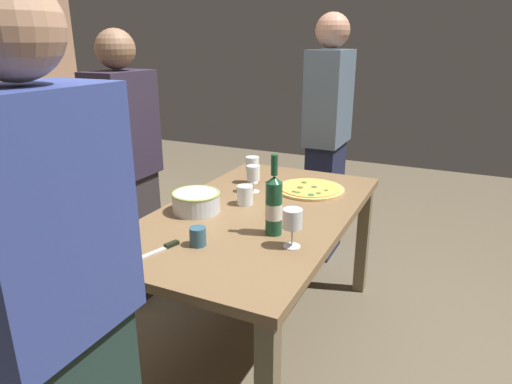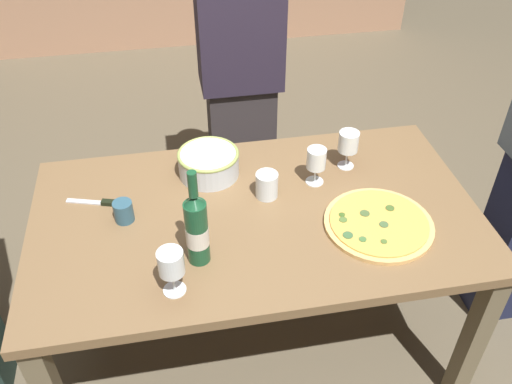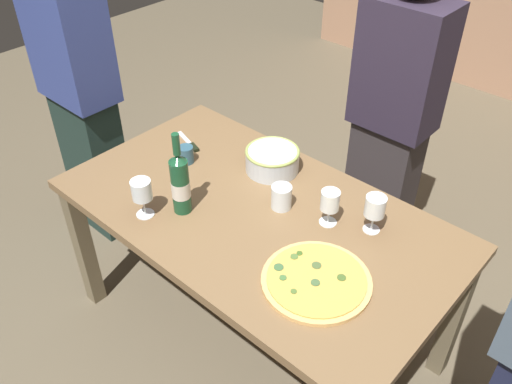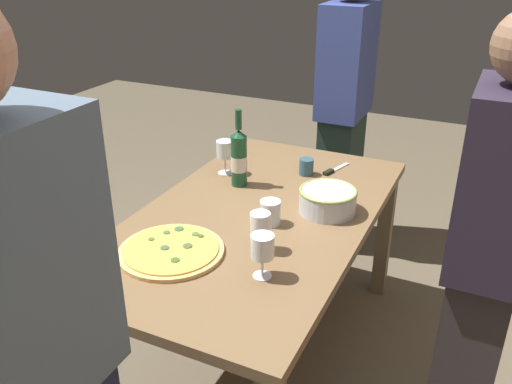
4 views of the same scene
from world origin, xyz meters
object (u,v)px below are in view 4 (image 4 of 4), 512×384
object	(u,v)px
wine_bottle	(239,157)
pizza_knife	(333,170)
pizza	(171,251)
wine_glass_by_bottle	(262,248)
person_guest_right	(344,110)
cup_ceramic	(270,213)
cup_amber	(306,167)
serving_bowl	(328,200)
wine_glass_far_left	(260,225)
person_guest_left	(486,258)
wine_glass_near_pizza	(225,151)
dining_table	(256,233)

from	to	relation	value
wine_bottle	pizza_knife	world-z (taller)	wine_bottle
pizza	wine_glass_by_bottle	xyz separation A→B (m)	(-0.01, 0.36, 0.10)
pizza	person_guest_right	bearing A→B (deg)	174.94
cup_ceramic	cup_amber	bearing A→B (deg)	-175.30
cup_amber	pizza_knife	bearing A→B (deg)	130.65
serving_bowl	wine_glass_by_bottle	xyz separation A→B (m)	(0.54, -0.05, 0.05)
wine_bottle	wine_glass_far_left	distance (m)	0.58
pizza	person_guest_left	xyz separation A→B (m)	(-0.32, 1.02, 0.06)
wine_bottle	cup_ceramic	xyz separation A→B (m)	(0.28, 0.28, -0.08)
wine_glass_near_pizza	cup_amber	xyz separation A→B (m)	(-0.15, 0.35, -0.08)
person_guest_right	person_guest_left	bearing A→B (deg)	34.31
dining_table	serving_bowl	distance (m)	0.33
wine_bottle	wine_glass_near_pizza	size ratio (longest dim) A/B	2.16
wine_glass_near_pizza	serving_bowl	bearing A→B (deg)	73.17
serving_bowl	wine_glass_near_pizza	size ratio (longest dim) A/B	1.45
cup_amber	person_guest_right	bearing A→B (deg)	-176.35
wine_glass_near_pizza	person_guest_right	distance (m)	0.94
person_guest_right	pizza	bearing A→B (deg)	-5.12
wine_bottle	pizza	bearing A→B (deg)	4.15
pizza	wine_glass_near_pizza	world-z (taller)	wine_glass_near_pizza
serving_bowl	cup_amber	world-z (taller)	serving_bowl
wine_glass_by_bottle	person_guest_left	size ratio (longest dim) A/B	0.10
wine_glass_by_bottle	cup_amber	bearing A→B (deg)	-169.07
pizza	wine_bottle	distance (m)	0.64
serving_bowl	wine_bottle	world-z (taller)	wine_bottle
wine_glass_near_pizza	person_guest_left	bearing A→B (deg)	71.59
wine_bottle	wine_glass_by_bottle	distance (m)	0.74
wine_bottle	person_guest_right	distance (m)	1.00
wine_glass_by_bottle	cup_ceramic	distance (m)	0.37
dining_table	wine_glass_near_pizza	distance (m)	0.48
wine_glass_near_pizza	pizza_knife	distance (m)	0.53
wine_glass_near_pizza	wine_glass_far_left	world-z (taller)	wine_glass_near_pizza
wine_bottle	cup_ceramic	bearing A→B (deg)	44.97
dining_table	person_guest_left	distance (m)	0.90
wine_glass_by_bottle	cup_ceramic	world-z (taller)	wine_glass_by_bottle
wine_glass_near_pizza	wine_glass_far_left	xyz separation A→B (m)	(0.56, 0.44, -0.01)
wine_glass_by_bottle	person_guest_left	bearing A→B (deg)	115.46
serving_bowl	cup_amber	bearing A→B (deg)	-146.63
pizza	pizza_knife	bearing A→B (deg)	162.91
dining_table	wine_bottle	size ratio (longest dim) A/B	4.51
wine_glass_near_pizza	dining_table	bearing A→B (deg)	44.84
dining_table	wine_glass_near_pizza	size ratio (longest dim) A/B	9.76
wine_bottle	wine_glass_near_pizza	distance (m)	0.15
serving_bowl	person_guest_left	bearing A→B (deg)	70.17
dining_table	wine_bottle	world-z (taller)	wine_bottle
pizza_knife	cup_amber	bearing A→B (deg)	-49.35
serving_bowl	wine_glass_far_left	xyz separation A→B (m)	(0.39, -0.12, 0.05)
serving_bowl	wine_glass_by_bottle	size ratio (longest dim) A/B	1.51
wine_bottle	cup_amber	distance (m)	0.35
dining_table	person_guest_right	bearing A→B (deg)	-179.94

